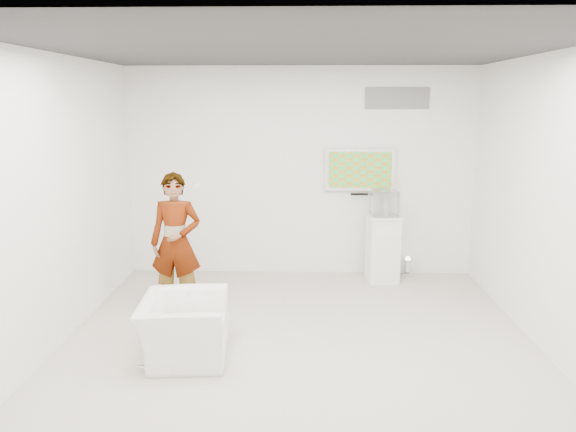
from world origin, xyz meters
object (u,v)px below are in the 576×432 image
object	(u,v)px
tv	(360,170)
floor_uplight	(407,267)
person	(176,243)
pedestal	(383,248)
armchair	(184,328)

from	to	relation	value
tv	floor_uplight	xyz separation A→B (m)	(0.72, -0.10, -1.41)
person	pedestal	size ratio (longest dim) A/B	1.78
tv	person	xyz separation A→B (m)	(-2.34, -1.52, -0.71)
armchair	pedestal	xyz separation A→B (m)	(2.30, 2.51, 0.17)
tv	person	distance (m)	2.87
person	floor_uplight	distance (m)	3.44
armchair	floor_uplight	distance (m)	3.84
floor_uplight	pedestal	bearing A→B (deg)	-152.25
tv	floor_uplight	bearing A→B (deg)	-7.87
floor_uplight	person	bearing A→B (deg)	-155.16
person	floor_uplight	size ratio (longest dim) A/B	6.03
pedestal	floor_uplight	size ratio (longest dim) A/B	3.39
armchair	floor_uplight	bearing A→B (deg)	-48.95
pedestal	tv	bearing A→B (deg)	135.72
pedestal	floor_uplight	xyz separation A→B (m)	(0.40, 0.21, -0.33)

